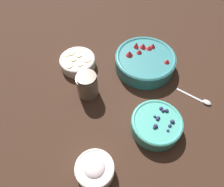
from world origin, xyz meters
TOP-DOWN VIEW (x-y plane):
  - ground_plane at (0.00, 0.00)m, footprint 4.00×4.00m
  - bowl_strawberries at (0.17, -0.07)m, footprint 0.25×0.25m
  - bowl_blueberries at (-0.11, -0.10)m, footprint 0.17×0.17m
  - bowl_bananas at (0.16, 0.21)m, footprint 0.14×0.14m
  - bowl_cream at (-0.28, 0.10)m, footprint 0.12×0.12m
  - jar_chocolate at (0.02, 0.15)m, footprint 0.08×0.08m
  - spoon at (0.01, -0.27)m, footprint 0.08×0.13m

SIDE VIEW (x-z plane):
  - ground_plane at x=0.00m, z-range 0.00..0.00m
  - spoon at x=0.01m, z-range 0.00..0.01m
  - bowl_bananas at x=0.16m, z-range 0.00..0.05m
  - bowl_blueberries at x=-0.11m, z-range 0.00..0.06m
  - bowl_cream at x=-0.28m, z-range 0.00..0.06m
  - bowl_strawberries at x=0.17m, z-range 0.00..0.08m
  - jar_chocolate at x=0.02m, z-range 0.00..0.10m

